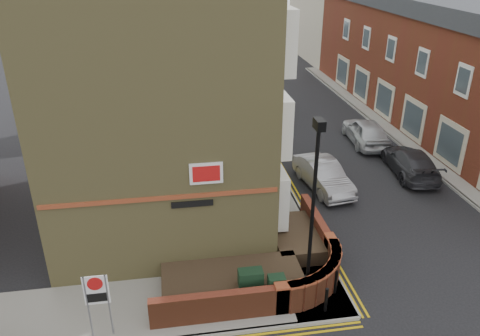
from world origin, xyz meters
name	(u,v)px	position (x,y,z in m)	size (l,w,h in m)	color
ground	(267,330)	(0.00, 0.00, 0.00)	(120.00, 120.00, 0.00)	black
pavement_corner	(154,308)	(-3.50, 1.50, 0.06)	(13.00, 3.00, 0.12)	gray
pavement_main	(244,137)	(2.00, 16.00, 0.06)	(2.00, 32.00, 0.12)	gray
pavement_far	(434,145)	(13.00, 13.00, 0.06)	(4.00, 40.00, 0.12)	gray
kerb_main_near	(260,136)	(3.00, 16.00, 0.06)	(0.15, 32.00, 0.12)	gray
kerb_main_far	(402,147)	(11.00, 13.00, 0.06)	(0.15, 40.00, 0.12)	gray
yellow_lines_main	(264,137)	(3.25, 16.00, 0.01)	(0.28, 32.00, 0.01)	gold
corner_building	(159,74)	(-2.84, 8.00, 6.23)	(8.95, 10.40, 13.60)	olive
garden_wall	(253,279)	(0.00, 2.50, 0.00)	(6.80, 6.00, 1.20)	brown
lamppost	(312,214)	(1.60, 1.20, 3.34)	(0.25, 0.50, 6.30)	black
utility_cabinet_large	(251,285)	(-0.30, 1.30, 0.72)	(0.80, 0.45, 1.20)	black
utility_cabinet_small	(276,290)	(0.50, 1.00, 0.67)	(0.55, 0.40, 1.10)	black
bollard_near	(326,300)	(2.00, 0.40, 0.57)	(0.11, 0.11, 0.90)	black
bollard_far	(336,282)	(2.60, 1.20, 0.57)	(0.11, 0.11, 0.90)	black
zone_sign	(97,295)	(-5.00, 0.50, 1.64)	(0.72, 0.07, 2.20)	slate
far_terrace	(433,63)	(14.50, 17.00, 4.04)	(5.40, 30.40, 8.00)	brown
far_terrace_cream	(327,18)	(14.50, 38.00, 4.05)	(5.40, 12.40, 8.00)	#BEB19C
tree_near	(251,71)	(2.00, 14.05, 4.70)	(3.64, 3.65, 6.70)	#382B1E
tree_mid	(230,36)	(2.00, 22.05, 5.20)	(4.03, 4.03, 7.42)	#382B1E
tree_far	(217,23)	(2.00, 30.05, 4.91)	(3.81, 3.81, 7.00)	#382B1E
traffic_light_assembly	(230,62)	(2.40, 25.00, 2.78)	(0.20, 0.16, 4.20)	black
silver_car_near	(323,175)	(4.69, 8.85, 0.70)	(1.48, 4.26, 1.40)	#919298
red_car_main	(258,109)	(3.60, 19.68, 0.60)	(1.98, 4.29, 1.19)	maroon
grey_car_far	(410,162)	(9.68, 9.66, 0.68)	(1.90, 4.68, 1.36)	#2D2D32
silver_car_far	(366,131)	(9.04, 14.00, 0.78)	(1.84, 4.58, 1.56)	silver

